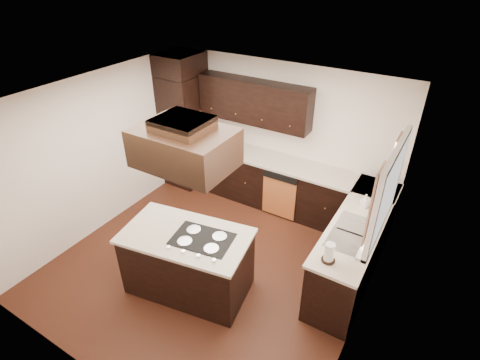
# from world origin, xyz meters

# --- Properties ---
(floor) EXTENTS (4.20, 4.20, 0.02)m
(floor) POSITION_xyz_m (0.00, 0.00, -0.01)
(floor) COLOR #592A19
(floor) RESTS_ON ground
(ceiling) EXTENTS (4.20, 4.20, 0.02)m
(ceiling) POSITION_xyz_m (0.00, 0.00, 2.51)
(ceiling) COLOR silver
(ceiling) RESTS_ON ground
(wall_back) EXTENTS (4.20, 0.02, 2.50)m
(wall_back) POSITION_xyz_m (0.00, 2.11, 1.25)
(wall_back) COLOR white
(wall_back) RESTS_ON ground
(wall_front) EXTENTS (4.20, 0.02, 2.50)m
(wall_front) POSITION_xyz_m (0.00, -2.11, 1.25)
(wall_front) COLOR white
(wall_front) RESTS_ON ground
(wall_left) EXTENTS (0.02, 4.20, 2.50)m
(wall_left) POSITION_xyz_m (-2.11, 0.00, 1.25)
(wall_left) COLOR white
(wall_left) RESTS_ON ground
(wall_right) EXTENTS (0.02, 4.20, 2.50)m
(wall_right) POSITION_xyz_m (2.11, 0.00, 1.25)
(wall_right) COLOR white
(wall_right) RESTS_ON ground
(oven_column) EXTENTS (0.65, 0.75, 2.12)m
(oven_column) POSITION_xyz_m (-1.78, 1.71, 1.06)
(oven_column) COLOR black
(oven_column) RESTS_ON floor
(wall_oven_face) EXTENTS (0.05, 0.62, 0.78)m
(wall_oven_face) POSITION_xyz_m (-1.43, 1.71, 1.12)
(wall_oven_face) COLOR #C96C35
(wall_oven_face) RESTS_ON oven_column
(base_cabinets_back) EXTENTS (2.93, 0.60, 0.88)m
(base_cabinets_back) POSITION_xyz_m (0.03, 1.80, 0.44)
(base_cabinets_back) COLOR black
(base_cabinets_back) RESTS_ON floor
(base_cabinets_right) EXTENTS (0.60, 2.40, 0.88)m
(base_cabinets_right) POSITION_xyz_m (1.80, 0.90, 0.44)
(base_cabinets_right) COLOR black
(base_cabinets_right) RESTS_ON floor
(countertop_back) EXTENTS (2.93, 0.63, 0.04)m
(countertop_back) POSITION_xyz_m (0.03, 1.79, 0.90)
(countertop_back) COLOR beige
(countertop_back) RESTS_ON base_cabinets_back
(countertop_right) EXTENTS (0.63, 2.40, 0.04)m
(countertop_right) POSITION_xyz_m (1.79, 0.90, 0.90)
(countertop_right) COLOR beige
(countertop_right) RESTS_ON base_cabinets_right
(upper_cabinets) EXTENTS (2.00, 0.34, 0.72)m
(upper_cabinets) POSITION_xyz_m (-0.43, 1.93, 1.81)
(upper_cabinets) COLOR black
(upper_cabinets) RESTS_ON wall_back
(dishwasher_front) EXTENTS (0.60, 0.05, 0.72)m
(dishwasher_front) POSITION_xyz_m (0.33, 1.50, 0.40)
(dishwasher_front) COLOR #C96C35
(dishwasher_front) RESTS_ON floor
(window_frame) EXTENTS (0.06, 1.32, 1.12)m
(window_frame) POSITION_xyz_m (2.07, 0.55, 1.65)
(window_frame) COLOR white
(window_frame) RESTS_ON wall_right
(window_pane) EXTENTS (0.00, 1.20, 1.00)m
(window_pane) POSITION_xyz_m (2.10, 0.55, 1.65)
(window_pane) COLOR white
(window_pane) RESTS_ON wall_right
(curtain_left) EXTENTS (0.02, 0.34, 0.90)m
(curtain_left) POSITION_xyz_m (2.01, 0.13, 1.70)
(curtain_left) COLOR beige
(curtain_left) RESTS_ON wall_right
(curtain_right) EXTENTS (0.02, 0.34, 0.90)m
(curtain_right) POSITION_xyz_m (2.01, 0.97, 1.70)
(curtain_right) COLOR beige
(curtain_right) RESTS_ON wall_right
(sink_rim) EXTENTS (0.52, 0.84, 0.01)m
(sink_rim) POSITION_xyz_m (1.80, 0.55, 0.92)
(sink_rim) COLOR silver
(sink_rim) RESTS_ON countertop_right
(island) EXTENTS (1.68, 1.10, 0.88)m
(island) POSITION_xyz_m (-0.00, -0.56, 0.44)
(island) COLOR black
(island) RESTS_ON floor
(island_top) EXTENTS (1.74, 1.16, 0.04)m
(island_top) POSITION_xyz_m (-0.00, -0.56, 0.90)
(island_top) COLOR beige
(island_top) RESTS_ON island
(cooktop) EXTENTS (0.81, 0.61, 0.01)m
(cooktop) POSITION_xyz_m (0.23, -0.52, 0.93)
(cooktop) COLOR black
(cooktop) RESTS_ON island_top
(range_hood) EXTENTS (1.05, 0.72, 0.42)m
(range_hood) POSITION_xyz_m (0.10, -0.55, 2.16)
(range_hood) COLOR black
(range_hood) RESTS_ON ceiling
(hood_duct) EXTENTS (0.55, 0.50, 0.13)m
(hood_duct) POSITION_xyz_m (0.10, -0.55, 2.44)
(hood_duct) COLOR black
(hood_duct) RESTS_ON ceiling
(blender_base) EXTENTS (0.15, 0.15, 0.10)m
(blender_base) POSITION_xyz_m (-0.98, 1.71, 0.97)
(blender_base) COLOR silver
(blender_base) RESTS_ON countertop_back
(blender_pitcher) EXTENTS (0.13, 0.13, 0.26)m
(blender_pitcher) POSITION_xyz_m (-0.98, 1.71, 1.15)
(blender_pitcher) COLOR silver
(blender_pitcher) RESTS_ON blender_base
(spice_rack) EXTENTS (0.35, 0.22, 0.29)m
(spice_rack) POSITION_xyz_m (-0.80, 1.71, 1.06)
(spice_rack) COLOR black
(spice_rack) RESTS_ON countertop_back
(mixing_bowl) EXTENTS (0.30, 0.30, 0.06)m
(mixing_bowl) POSITION_xyz_m (-1.24, 1.73, 0.95)
(mixing_bowl) COLOR white
(mixing_bowl) RESTS_ON countertop_back
(soap_bottle) EXTENTS (0.11, 0.11, 0.20)m
(soap_bottle) POSITION_xyz_m (1.75, 1.21, 1.02)
(soap_bottle) COLOR white
(soap_bottle) RESTS_ON countertop_right
(paper_towel) EXTENTS (0.14, 0.14, 0.25)m
(paper_towel) POSITION_xyz_m (1.69, -0.08, 1.04)
(paper_towel) COLOR white
(paper_towel) RESTS_ON countertop_right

